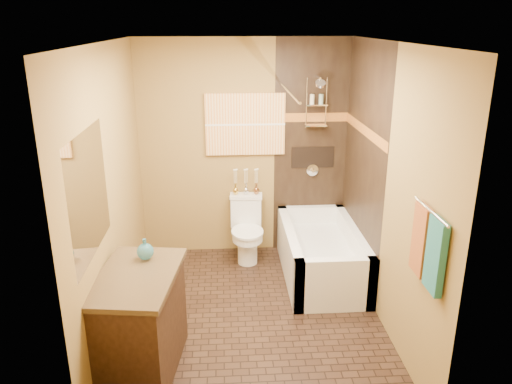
{
  "coord_description": "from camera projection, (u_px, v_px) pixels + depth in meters",
  "views": [
    {
      "loc": [
        -0.23,
        -4.09,
        2.66
      ],
      "look_at": [
        0.07,
        0.4,
        1.11
      ],
      "focal_mm": 35.0,
      "sensor_mm": 36.0,
      "label": 1
    }
  ],
  "objects": [
    {
      "name": "towel_teal",
      "position": [
        436.0,
        256.0,
        3.32
      ],
      "size": [
        0.05,
        0.22,
        0.52
      ],
      "primitive_type": "cube",
      "color": "#1E655F",
      "rests_on": "towel_bar"
    },
    {
      "name": "bud_vases",
      "position": [
        246.0,
        181.0,
        5.76
      ],
      "size": [
        0.31,
        0.06,
        0.3
      ],
      "color": "gold",
      "rests_on": "toilet"
    },
    {
      "name": "toilet",
      "position": [
        247.0,
        229.0,
        5.77
      ],
      "size": [
        0.39,
        0.57,
        0.74
      ],
      "rotation": [
        0.0,
        0.0,
        -0.07
      ],
      "color": "white",
      "rests_on": "floor"
    },
    {
      "name": "vanity_mirror",
      "position": [
        89.0,
        194.0,
        3.52
      ],
      "size": [
        0.01,
        1.0,
        0.9
      ],
      "primitive_type": "cube",
      "color": "white",
      "rests_on": "wall_left"
    },
    {
      "name": "alcove_tile_right",
      "position": [
        363.0,
        166.0,
        5.11
      ],
      "size": [
        0.01,
        1.5,
        2.5
      ],
      "primitive_type": "cube",
      "color": "black",
      "rests_on": "wall_right"
    },
    {
      "name": "ceiling",
      "position": [
        251.0,
        42.0,
        3.93
      ],
      "size": [
        3.0,
        3.0,
        0.0
      ],
      "primitive_type": "plane",
      "color": "silver",
      "rests_on": "wall_back"
    },
    {
      "name": "shower_fixtures",
      "position": [
        316.0,
        115.0,
        5.55
      ],
      "size": [
        0.24,
        0.33,
        1.16
      ],
      "color": "silver",
      "rests_on": "floor"
    },
    {
      "name": "wall_left",
      "position": [
        111.0,
        195.0,
        4.26
      ],
      "size": [
        0.02,
        3.0,
        2.5
      ],
      "primitive_type": "cube",
      "color": "olive",
      "rests_on": "floor"
    },
    {
      "name": "sunset_painting",
      "position": [
        245.0,
        124.0,
        5.63
      ],
      "size": [
        0.9,
        0.04,
        0.7
      ],
      "primitive_type": "cube",
      "color": "orange",
      "rests_on": "wall_back"
    },
    {
      "name": "towel_bar",
      "position": [
        431.0,
        211.0,
        3.35
      ],
      "size": [
        0.02,
        0.55,
        0.02
      ],
      "primitive_type": "cylinder",
      "rotation": [
        1.57,
        0.0,
        0.0
      ],
      "color": "silver",
      "rests_on": "wall_right"
    },
    {
      "name": "vanity",
      "position": [
        139.0,
        323.0,
        3.89
      ],
      "size": [
        0.71,
        1.03,
        0.85
      ],
      "rotation": [
        0.0,
        0.0,
        -0.13
      ],
      "color": "black",
      "rests_on": "floor"
    },
    {
      "name": "curtain_rod",
      "position": [
        288.0,
        91.0,
        4.81
      ],
      "size": [
        0.03,
        1.55,
        0.03
      ],
      "primitive_type": "cylinder",
      "rotation": [
        1.57,
        0.0,
        0.0
      ],
      "color": "silver",
      "rests_on": "wall_back"
    },
    {
      "name": "wall_right",
      "position": [
        387.0,
        189.0,
        4.41
      ],
      "size": [
        0.02,
        3.0,
        2.5
      ],
      "primitive_type": "cube",
      "color": "olive",
      "rests_on": "floor"
    },
    {
      "name": "teal_bottle",
      "position": [
        145.0,
        249.0,
        3.96
      ],
      "size": [
        0.17,
        0.17,
        0.21
      ],
      "primitive_type": null,
      "rotation": [
        0.0,
        0.0,
        -0.25
      ],
      "color": "#2A717F",
      "rests_on": "vanity"
    },
    {
      "name": "wall_back",
      "position": [
        244.0,
        150.0,
        5.75
      ],
      "size": [
        2.4,
        0.02,
        2.5
      ],
      "primitive_type": "cube",
      "color": "olive",
      "rests_on": "floor"
    },
    {
      "name": "mosaic_band_back",
      "position": [
        312.0,
        117.0,
        5.65
      ],
      "size": [
        0.85,
        0.01,
        0.1
      ],
      "primitive_type": "cube",
      "color": "#9A531C",
      "rests_on": "alcove_tile_back"
    },
    {
      "name": "mosaic_band_right",
      "position": [
        364.0,
        130.0,
        4.99
      ],
      "size": [
        0.01,
        1.5,
        0.1
      ],
      "primitive_type": "cube",
      "color": "#9A531C",
      "rests_on": "alcove_tile_right"
    },
    {
      "name": "floor",
      "position": [
        252.0,
        316.0,
        4.74
      ],
      "size": [
        3.0,
        3.0,
        0.0
      ],
      "primitive_type": "plane",
      "color": "black",
      "rests_on": "ground"
    },
    {
      "name": "wall_front",
      "position": [
        266.0,
        275.0,
        2.92
      ],
      "size": [
        2.4,
        0.02,
        2.5
      ],
      "primitive_type": "cube",
      "color": "olive",
      "rests_on": "floor"
    },
    {
      "name": "bathtub",
      "position": [
        321.0,
        257.0,
        5.43
      ],
      "size": [
        0.8,
        1.5,
        0.55
      ],
      "color": "white",
      "rests_on": "floor"
    },
    {
      "name": "alcove_niche",
      "position": [
        313.0,
        157.0,
        5.81
      ],
      "size": [
        0.5,
        0.01,
        0.25
      ],
      "primitive_type": "cube",
      "color": "black",
      "rests_on": "alcove_tile_back"
    },
    {
      "name": "towel_rust",
      "position": [
        421.0,
        240.0,
        3.56
      ],
      "size": [
        0.05,
        0.22,
        0.52
      ],
      "primitive_type": "cube",
      "color": "brown",
      "rests_on": "towel_bar"
    },
    {
      "name": "alcove_tile_back",
      "position": [
        311.0,
        149.0,
        5.78
      ],
      "size": [
        0.85,
        0.01,
        2.5
      ],
      "primitive_type": "cube",
      "color": "black",
      "rests_on": "wall_back"
    }
  ]
}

